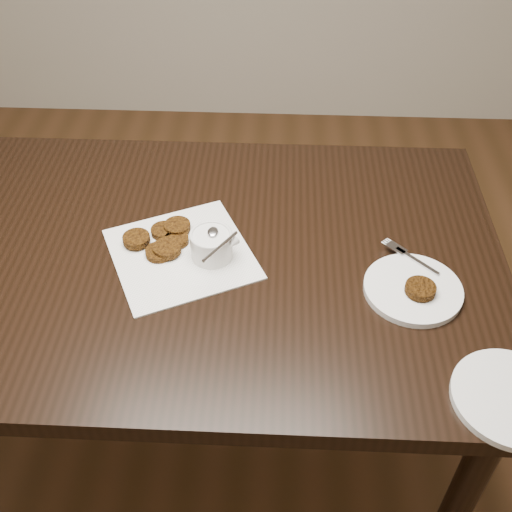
# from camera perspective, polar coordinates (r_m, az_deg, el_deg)

# --- Properties ---
(floor) EXTENTS (4.00, 4.00, 0.00)m
(floor) POSITION_cam_1_polar(r_m,az_deg,el_deg) (1.80, -4.18, -20.40)
(floor) COLOR #56351D
(floor) RESTS_ON ground
(table) EXTENTS (1.29, 0.83, 0.75)m
(table) POSITION_cam_1_polar(r_m,az_deg,el_deg) (1.55, -5.01, -9.82)
(table) COLOR black
(table) RESTS_ON floor
(napkin) EXTENTS (0.36, 0.36, 0.00)m
(napkin) POSITION_cam_1_polar(r_m,az_deg,el_deg) (1.27, -6.96, 0.21)
(napkin) COLOR white
(napkin) RESTS_ON table
(sauce_ramekin) EXTENTS (0.12, 0.12, 0.12)m
(sauce_ramekin) POSITION_cam_1_polar(r_m,az_deg,el_deg) (1.22, -4.24, 2.13)
(sauce_ramekin) COLOR white
(sauce_ramekin) RESTS_ON napkin
(patty_cluster) EXTENTS (0.19, 0.19, 0.02)m
(patty_cluster) POSITION_cam_1_polar(r_m,az_deg,el_deg) (1.29, -8.40, 1.48)
(patty_cluster) COLOR brown
(patty_cluster) RESTS_ON napkin
(plate_with_patty) EXTENTS (0.27, 0.27, 0.03)m
(plate_with_patty) POSITION_cam_1_polar(r_m,az_deg,el_deg) (1.22, 14.43, -2.78)
(plate_with_patty) COLOR white
(plate_with_patty) RESTS_ON table
(plate_empty) EXTENTS (0.20, 0.20, 0.01)m
(plate_empty) POSITION_cam_1_polar(r_m,az_deg,el_deg) (1.11, 22.60, -12.11)
(plate_empty) COLOR silver
(plate_empty) RESTS_ON table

